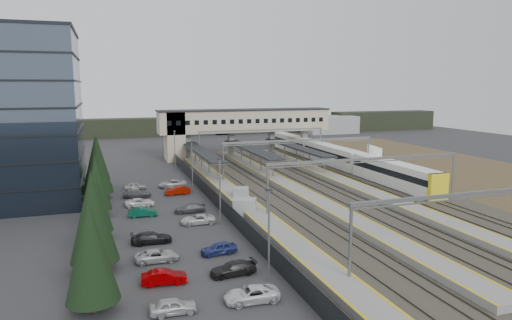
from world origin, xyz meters
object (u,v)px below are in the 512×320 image
object	(u,v)px
billboard	(374,156)
train	(333,156)
relay_cabin_far	(241,194)
relay_cabin_near	(245,208)
footbridge	(234,124)

from	to	relation	value
billboard	train	bearing A→B (deg)	100.88
relay_cabin_far	billboard	distance (m)	30.73
relay_cabin_near	footbridge	xyz separation A→B (m)	(11.95, 47.72, 6.75)
train	footbridge	bearing A→B (deg)	132.61
relay_cabin_far	train	world-z (taller)	train
train	relay_cabin_far	bearing A→B (deg)	-139.92
footbridge	train	bearing A→B (deg)	-47.39
relay_cabin_near	billboard	xyz separation A→B (m)	(30.52, 18.16, 2.58)
relay_cabin_near	train	world-z (taller)	train
relay_cabin_near	relay_cabin_far	bearing A→B (deg)	77.21
relay_cabin_near	billboard	size ratio (longest dim) A/B	0.53
footbridge	train	xyz separation A→B (m)	(16.30, -17.72, -5.72)
relay_cabin_far	train	size ratio (longest dim) A/B	0.04
relay_cabin_near	relay_cabin_far	world-z (taller)	relay_cabin_near
footbridge	billboard	world-z (taller)	footbridge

